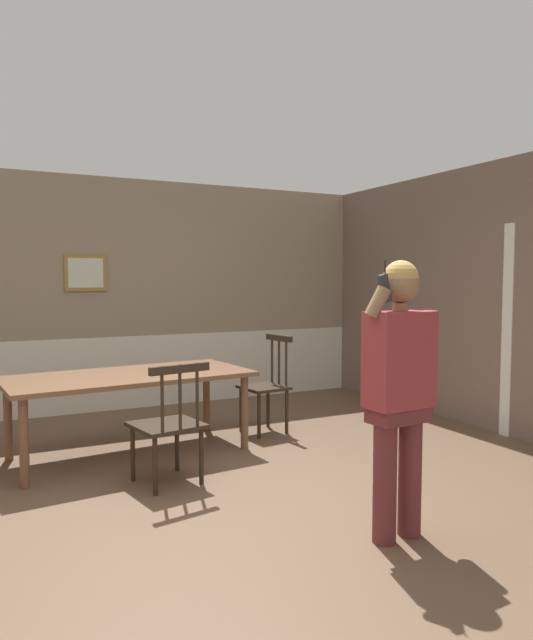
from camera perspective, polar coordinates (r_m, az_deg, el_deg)
ground_plane at (r=4.20m, az=-4.90°, el=-17.64°), size 7.29×7.29×0.00m
room_back_partition at (r=7.10m, az=-14.92°, el=2.01°), size 6.56×0.17×2.74m
dining_table at (r=5.26m, az=-13.35°, el=-5.95°), size 2.17×1.18×0.72m
chair_near_window at (r=4.49m, az=-9.61°, el=-10.02°), size 0.56×0.56×0.93m
chair_by_doorway at (r=5.90m, az=0.03°, el=-6.44°), size 0.47×0.47×0.99m
person_figure at (r=3.51m, az=13.02°, el=-5.88°), size 0.56×0.25×1.66m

